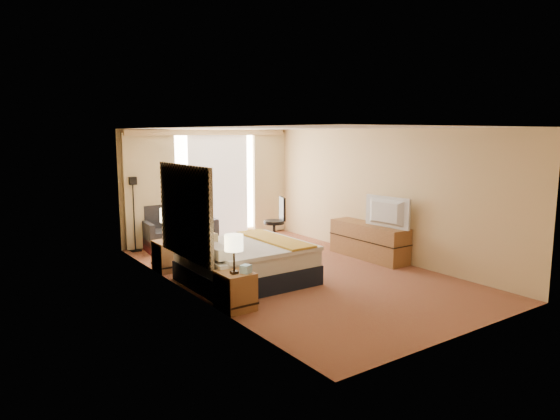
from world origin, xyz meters
TOP-DOWN VIEW (x-y plane):
  - floor at (0.00, 0.00)m, footprint 4.20×7.00m
  - ceiling at (0.00, 0.00)m, footprint 4.20×7.00m
  - wall_back at (0.00, 3.50)m, footprint 4.20×0.02m
  - wall_front at (0.00, -3.50)m, footprint 4.20×0.02m
  - wall_left at (-2.10, 0.00)m, footprint 0.02×7.00m
  - wall_right at (2.10, 0.00)m, footprint 0.02×7.00m
  - headboard at (-2.06, 0.20)m, footprint 0.06×1.85m
  - nightstand_left at (-1.87, -1.05)m, footprint 0.45×0.52m
  - nightstand_right at (-1.87, 1.45)m, footprint 0.45×0.52m
  - media_dresser at (1.83, 0.00)m, footprint 0.50×1.80m
  - window at (0.25, 3.47)m, footprint 2.30×0.02m
  - curtains at (-0.00, 3.39)m, footprint 4.12×0.19m
  - bed at (-1.06, 0.01)m, footprint 1.94×1.78m
  - loveseat at (-0.94, 3.04)m, footprint 1.59×0.96m
  - floor_lamp at (-1.86, 3.30)m, footprint 0.20×0.20m
  - desk_chair at (0.99, 2.08)m, footprint 0.54×0.54m
  - lamp_left at (-1.92, -1.12)m, footprint 0.27×0.27m
  - lamp_right at (-1.86, 1.39)m, footprint 0.29×0.29m
  - tissue_box at (-1.77, -1.18)m, footprint 0.17×0.17m
  - telephone at (-1.79, 1.52)m, footprint 0.21×0.19m
  - television at (1.78, -0.44)m, footprint 0.22×1.05m

SIDE VIEW (x-z plane):
  - floor at x=0.00m, z-range -0.01..0.01m
  - nightstand_left at x=-1.87m, z-range 0.00..0.55m
  - nightstand_right at x=-1.87m, z-range 0.00..0.55m
  - loveseat at x=-0.94m, z-range -0.16..0.79m
  - bed at x=-1.06m, z-range -0.13..0.82m
  - media_dresser at x=1.83m, z-range 0.00..0.70m
  - desk_chair at x=0.99m, z-range -0.06..1.03m
  - telephone at x=-1.79m, z-range 0.55..0.62m
  - tissue_box at x=-1.77m, z-range 0.55..0.67m
  - lamp_left at x=-1.92m, z-range 0.70..1.27m
  - television at x=1.78m, z-range 0.70..1.30m
  - lamp_right at x=-1.86m, z-range 0.72..1.33m
  - floor_lamp at x=-1.86m, z-range 0.33..1.93m
  - headboard at x=-2.06m, z-range 0.53..2.03m
  - wall_back at x=0.00m, z-range 0.00..2.60m
  - wall_front at x=0.00m, z-range 0.00..2.60m
  - wall_left at x=-2.10m, z-range 0.00..2.60m
  - wall_right at x=2.10m, z-range 0.00..2.60m
  - window at x=0.25m, z-range 0.17..2.47m
  - curtains at x=0.00m, z-range 0.13..2.69m
  - ceiling at x=0.00m, z-range 2.59..2.61m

